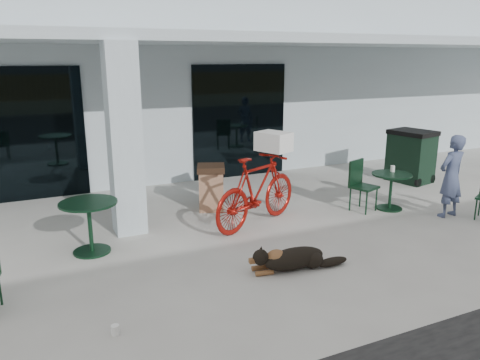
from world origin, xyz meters
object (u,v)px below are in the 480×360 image
wheeled_bin (411,156)px  person (451,176)px  cafe_table_far (390,191)px  cafe_chair_far_a (364,186)px  bicycle (257,191)px  cafe_table_near (90,227)px  trash_receptacle (211,188)px  dog (294,257)px

wheeled_bin → person: bearing=-131.0°
cafe_table_far → cafe_chair_far_a: 0.57m
bicycle → cafe_table_near: bicycle is taller
cafe_table_far → trash_receptacle: trash_receptacle is taller
wheeled_bin → cafe_chair_far_a: bearing=-164.2°
cafe_chair_far_a → trash_receptacle: cafe_chair_far_a is taller
person → trash_receptacle: 4.44m
cafe_table_far → cafe_chair_far_a: (-0.54, 0.14, 0.13)m
dog → trash_receptacle: 2.96m
cafe_chair_far_a → trash_receptacle: bearing=134.5°
bicycle → dog: bicycle is taller
bicycle → trash_receptacle: (-0.41, 1.15, -0.19)m
cafe_table_far → cafe_table_near: bearing=177.1°
cafe_chair_far_a → person: bearing=-56.1°
cafe_chair_far_a → trash_receptacle: size_ratio=1.11×
cafe_table_near → wheeled_bin: bearing=8.8°
wheeled_bin → trash_receptacle: bearing=167.6°
bicycle → cafe_table_far: bearing=-120.3°
dog → cafe_table_far: bearing=34.7°
dog → person: size_ratio=0.70×
cafe_chair_far_a → trash_receptacle: (-2.61, 1.30, -0.05)m
dog → cafe_table_near: cafe_table_near is taller
person → wheeled_bin: size_ratio=1.26×
bicycle → cafe_table_near: (-2.81, -0.01, -0.23)m
bicycle → wheeled_bin: 4.78m
bicycle → cafe_table_far: 2.77m
cafe_table_far → person: person is taller
bicycle → trash_receptacle: size_ratio=2.39×
cafe_chair_far_a → cafe_table_far: bearing=-33.4°
cafe_table_near → wheeled_bin: 7.54m
cafe_table_near → wheeled_bin: (7.45, 1.15, 0.21)m
dog → trash_receptacle: trash_receptacle is taller
cafe_chair_far_a → person: 1.55m
wheeled_bin → cafe_table_far: bearing=-155.1°
cafe_table_far → person: 1.11m
cafe_table_near → cafe_table_far: size_ratio=1.13×
cafe_table_near → dog: bearing=-35.9°
bicycle → dog: bearing=145.3°
cafe_chair_far_a → person: size_ratio=0.64×
cafe_table_far → person: bearing=-48.9°
person → trash_receptacle: (-3.83, 2.22, -0.33)m
cafe_table_near → person: (6.23, -1.06, 0.36)m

